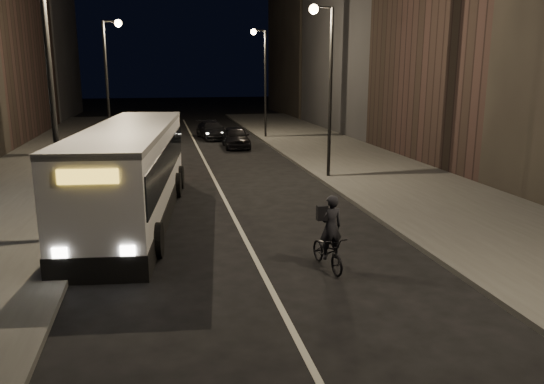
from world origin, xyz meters
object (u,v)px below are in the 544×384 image
car_near (236,137)px  car_far (212,130)px  streetlight_right_far (262,69)px  streetlight_left_near (59,69)px  streetlight_left_far (110,69)px  streetlight_right_mid (326,69)px  city_bus (132,169)px  cyclist_on_bicycle (329,244)px  car_mid (145,135)px

car_near → car_far: car_near is taller
streetlight_right_far → car_far: streetlight_right_far is taller
streetlight_left_near → streetlight_left_far: same height
car_near → streetlight_left_near: bearing=-110.7°
streetlight_right_mid → city_bus: 10.95m
streetlight_left_far → car_near: streetlight_left_far is taller
city_bus → car_far: city_bus is taller
streetlight_left_far → cyclist_on_bicycle: (7.15, -21.69, -4.65)m
streetlight_right_mid → car_far: (-3.85, 16.71, -4.69)m
car_mid → car_far: size_ratio=1.02×
cyclist_on_bicycle → car_near: 23.28m
cyclist_on_bicycle → car_near: cyclist_on_bicycle is taller
streetlight_right_far → streetlight_left_near: bearing=-114.0°
streetlight_left_near → cyclist_on_bicycle: streetlight_left_near is taller
streetlight_left_far → city_bus: bearing=-83.5°
cyclist_on_bicycle → car_near: (0.79, 23.26, 0.02)m
streetlight_right_far → streetlight_left_far: same height
streetlight_right_mid → streetlight_left_far: size_ratio=1.00×
streetlight_left_far → city_bus: size_ratio=0.64×
cyclist_on_bicycle → car_far: bearing=83.5°
car_mid → car_far: 5.87m
streetlight_left_near → car_near: (7.94, 19.57, -4.64)m
streetlight_right_mid → cyclist_on_bicycle: streetlight_right_mid is taller
cyclist_on_bicycle → car_mid: (-5.42, 25.46, 0.07)m
streetlight_left_far → cyclist_on_bicycle: 23.31m
streetlight_left_near → cyclist_on_bicycle: bearing=-27.3°
city_bus → car_near: city_bus is taller
streetlight_right_far → streetlight_left_far: 12.24m
streetlight_right_far → streetlight_left_near: (-10.66, -24.00, 0.00)m
streetlight_right_far → cyclist_on_bicycle: bearing=-97.2°
car_near → cyclist_on_bicycle: bearing=-90.5°
streetlight_right_far → streetlight_left_near: size_ratio=1.00×
streetlight_left_far → car_far: bearing=44.6°
streetlight_right_mid → car_far: size_ratio=1.75×
streetlight_right_mid → streetlight_left_far: same height
streetlight_right_mid → city_bus: bearing=-149.5°
streetlight_right_far → streetlight_left_far: bearing=-150.6°
streetlight_left_near → city_bus: 4.78m
city_bus → car_far: size_ratio=2.75×
car_mid → car_far: (5.08, 2.94, -0.11)m
city_bus → car_mid: 19.07m
streetlight_left_far → car_near: 9.33m
cyclist_on_bicycle → car_far: size_ratio=0.46×
streetlight_right_far → cyclist_on_bicycle: size_ratio=3.81×
streetlight_right_mid → city_bus: (-8.93, -5.27, -3.52)m
streetlight_right_mid → car_mid: 17.04m
streetlight_right_far → car_mid: 10.28m
streetlight_right_mid → streetlight_left_near: same height
streetlight_left_far → streetlight_right_far: bearing=29.4°
car_far → city_bus: bearing=-110.2°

